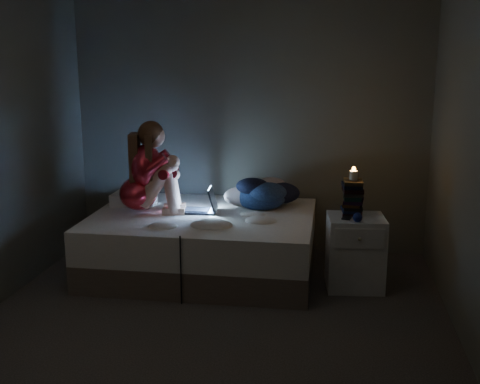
% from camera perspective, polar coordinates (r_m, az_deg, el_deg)
% --- Properties ---
extents(floor, '(3.60, 3.80, 0.02)m').
position_cam_1_polar(floor, '(4.67, -2.55, -12.50)').
color(floor, '#2B2622').
rests_on(floor, ground).
extents(wall_back, '(3.60, 0.02, 2.60)m').
position_cam_1_polar(wall_back, '(6.14, 0.85, 6.48)').
color(wall_back, '#5C5E58').
rests_on(wall_back, ground).
extents(wall_front, '(3.60, 0.02, 2.60)m').
position_cam_1_polar(wall_front, '(2.47, -11.60, -3.73)').
color(wall_front, '#5C5E58').
rests_on(wall_front, ground).
extents(wall_right, '(0.02, 3.80, 2.60)m').
position_cam_1_polar(wall_right, '(4.30, 21.69, 2.70)').
color(wall_right, '#5C5E58').
rests_on(wall_right, ground).
extents(bed, '(2.02, 1.52, 0.56)m').
position_cam_1_polar(bed, '(5.62, -3.51, -4.83)').
color(bed, silver).
rests_on(bed, ground).
extents(pillow, '(0.40, 0.28, 0.12)m').
position_cam_1_polar(pillow, '(5.95, -10.07, -0.66)').
color(pillow, white).
rests_on(pillow, bed).
extents(woman, '(0.59, 0.44, 0.86)m').
position_cam_1_polar(woman, '(5.57, -9.73, 2.35)').
color(woman, maroon).
rests_on(woman, bed).
extents(laptop, '(0.37, 0.27, 0.25)m').
position_cam_1_polar(laptop, '(5.59, -4.13, -0.68)').
color(laptop, black).
rests_on(laptop, bed).
extents(clothes_pile, '(0.62, 0.55, 0.31)m').
position_cam_1_polar(clothes_pile, '(5.73, 1.97, 0.03)').
color(clothes_pile, '#17243B').
rests_on(clothes_pile, bed).
extents(nightstand, '(0.52, 0.47, 0.64)m').
position_cam_1_polar(nightstand, '(5.32, 10.89, -5.65)').
color(nightstand, silver).
rests_on(nightstand, ground).
extents(book_stack, '(0.19, 0.25, 0.28)m').
position_cam_1_polar(book_stack, '(5.28, 10.65, -0.62)').
color(book_stack, black).
rests_on(book_stack, nightstand).
extents(candle, '(0.07, 0.07, 0.08)m').
position_cam_1_polar(candle, '(5.24, 10.74, 1.28)').
color(candle, beige).
rests_on(candle, book_stack).
extents(phone, '(0.11, 0.15, 0.01)m').
position_cam_1_polar(phone, '(5.18, 10.11, -2.36)').
color(phone, black).
rests_on(phone, nightstand).
extents(blue_orb, '(0.08, 0.08, 0.08)m').
position_cam_1_polar(blue_orb, '(5.06, 10.94, -2.38)').
color(blue_orb, navy).
rests_on(blue_orb, nightstand).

